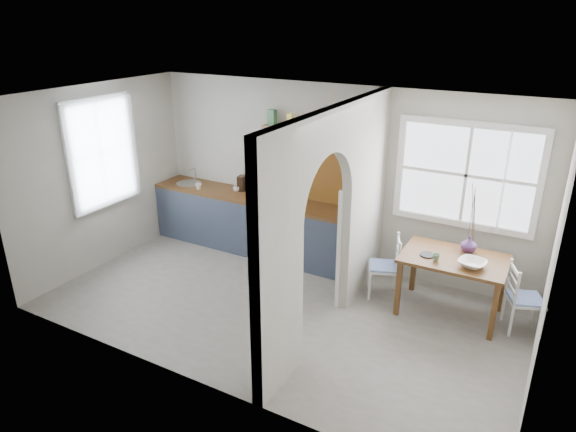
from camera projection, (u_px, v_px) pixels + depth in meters
The scene contains 26 objects.
floor at pixel (278, 308), 6.49m from camera, with size 5.80×3.20×0.01m, color gray.
ceiling at pixel (277, 100), 5.53m from camera, with size 5.80×3.20×0.01m, color beige.
walls at pixel (278, 212), 6.01m from camera, with size 5.81×3.21×2.60m.
partition at pixel (335, 209), 5.68m from camera, with size 0.12×3.20×2.60m.
kitchen_window at pixel (100, 153), 7.18m from camera, with size 0.10×1.16×1.50m, color white, non-canonical shape.
nook_window at pixel (466, 175), 6.35m from camera, with size 1.76×0.10×1.30m, color white, non-canonical shape.
counter at pixel (258, 223), 7.91m from camera, with size 3.50×0.60×0.90m.
sink at pixel (189, 184), 8.31m from camera, with size 0.40×0.40×0.02m, color #B7B7B8.
backsplash at pixel (320, 172), 7.36m from camera, with size 1.65×0.03×0.90m, color #985A20.
shelf at pixel (319, 128), 7.05m from camera, with size 1.75×0.20×0.21m.
pendant_lamp at pixel (332, 145), 6.66m from camera, with size 0.26×0.26×0.16m, color beige.
utensil_rail at pixel (356, 187), 6.41m from camera, with size 0.02×0.02×0.50m, color #B7B7B8.
dining_table at pixel (451, 285), 6.25m from camera, with size 1.22×0.81×0.76m, color #482D17, non-canonical shape.
chair_left at pixel (384, 266), 6.66m from camera, with size 0.38×0.38×0.83m, color silver, non-canonical shape.
chair_right at pixel (525, 298), 5.91m from camera, with size 0.38×0.38×0.83m, color silver, non-canonical shape.
kettle at pixel (354, 209), 6.91m from camera, with size 0.19×0.16×0.23m, color white, non-canonical shape.
mug_a at pixel (199, 187), 8.02m from camera, with size 0.09×0.09×0.09m, color white.
mug_b at pixel (236, 189), 7.93m from camera, with size 0.11×0.11×0.08m, color silver.
knife_block at pixel (242, 183), 7.94m from camera, with size 0.11×0.15×0.24m, color black.
jar at pixel (249, 187), 7.87m from camera, with size 0.10×0.10×0.16m, color tan.
towel_magenta at pixel (352, 267), 6.93m from camera, with size 0.02×0.03×0.56m, color #B32256.
towel_orange at pixel (350, 270), 6.89m from camera, with size 0.02×0.03×0.46m, color orange.
bowl at pixel (472, 263), 5.88m from camera, with size 0.31×0.31×0.08m, color white.
table_cup at pixel (436, 257), 6.02m from camera, with size 0.09×0.09×0.08m, color gray.
plate at pixel (427, 255), 6.16m from camera, with size 0.18×0.18×0.01m, color black.
vase at pixel (469, 244), 6.22m from camera, with size 0.19×0.19×0.20m, color #4E2C61.
Camera 1 is at (2.83, -4.83, 3.48)m, focal length 32.00 mm.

